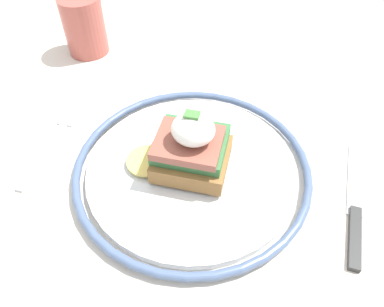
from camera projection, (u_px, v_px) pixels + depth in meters
dining_table at (184, 215)px, 0.55m from camera, size 1.10×0.76×0.72m
plate at (192, 169)px, 0.45m from camera, size 0.29×0.29×0.02m
sandwich at (190, 148)px, 0.43m from camera, size 0.12×0.08×0.08m
fork at (53, 141)px, 0.49m from camera, size 0.02×0.15×0.00m
knife at (355, 211)px, 0.42m from camera, size 0.03×0.18×0.01m
cup at (84, 25)px, 0.61m from camera, size 0.07×0.07×0.09m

